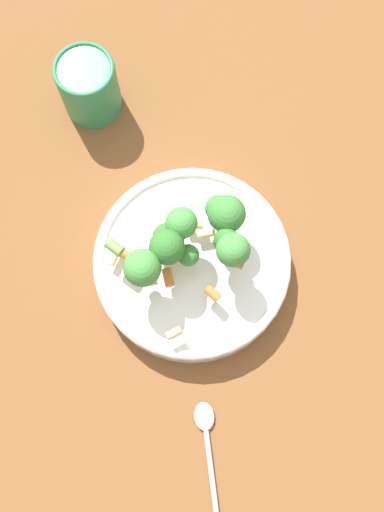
{
  "coord_description": "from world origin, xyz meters",
  "views": [
    {
      "loc": [
        0.14,
        -0.14,
        0.8
      ],
      "look_at": [
        0.0,
        0.0,
        0.06
      ],
      "focal_mm": 42.0,
      "sensor_mm": 36.0,
      "label": 1
    }
  ],
  "objects": [
    {
      "name": "cup",
      "position": [
        -0.28,
        0.08,
        0.05
      ],
      "size": [
        0.08,
        0.08,
        0.1
      ],
      "color": "#2D7F51",
      "rests_on": "ground_plane"
    },
    {
      "name": "pasta_salad",
      "position": [
        -0.01,
        0.01,
        0.1
      ],
      "size": [
        0.15,
        0.18,
        0.09
      ],
      "color": "#8CB766",
      "rests_on": "bowl"
    },
    {
      "name": "bowl",
      "position": [
        0.0,
        0.0,
        0.02
      ],
      "size": [
        0.26,
        0.26,
        0.05
      ],
      "color": "white",
      "rests_on": "ground_plane"
    },
    {
      "name": "spoon",
      "position": [
        0.18,
        -0.15,
        0.01
      ],
      "size": [
        0.15,
        0.12,
        0.01
      ],
      "rotation": [
        0.0,
        0.0,
        8.76
      ],
      "color": "silver",
      "rests_on": "ground_plane"
    },
    {
      "name": "ground_plane",
      "position": [
        0.0,
        0.0,
        0.0
      ],
      "size": [
        3.0,
        3.0,
        0.0
      ],
      "primitive_type": "plane",
      "color": "brown"
    }
  ]
}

